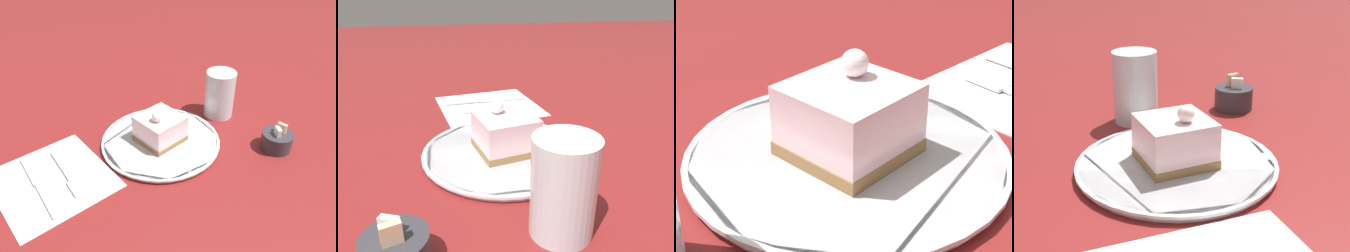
# 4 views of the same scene
# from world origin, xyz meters

# --- Properties ---
(ground_plane) EXTENTS (4.00, 4.00, 0.00)m
(ground_plane) POSITION_xyz_m (0.00, 0.00, 0.00)
(ground_plane) COLOR maroon
(plate) EXTENTS (0.26, 0.26, 0.01)m
(plate) POSITION_xyz_m (0.00, -0.01, 0.01)
(plate) COLOR white
(plate) RESTS_ON ground_plane
(cake_slice) EXTENTS (0.11, 0.11, 0.08)m
(cake_slice) POSITION_xyz_m (0.00, -0.01, 0.04)
(cake_slice) COLOR olive
(cake_slice) RESTS_ON plate
(napkin) EXTENTS (0.24, 0.24, 0.00)m
(napkin) POSITION_xyz_m (0.24, -0.02, 0.00)
(napkin) COLOR white
(napkin) RESTS_ON ground_plane
(fork) EXTENTS (0.03, 0.15, 0.00)m
(fork) POSITION_xyz_m (0.21, -0.01, 0.01)
(fork) COLOR silver
(fork) RESTS_ON napkin
(knife) EXTENTS (0.03, 0.19, 0.00)m
(knife) POSITION_xyz_m (0.27, -0.03, 0.01)
(knife) COLOR silver
(knife) RESTS_ON napkin
(sugar_bowl) EXTENTS (0.07, 0.07, 0.06)m
(sugar_bowl) POSITION_xyz_m (-0.21, 0.14, 0.02)
(sugar_bowl) COLOR #333338
(sugar_bowl) RESTS_ON ground_plane
(drinking_glass) EXTENTS (0.07, 0.07, 0.12)m
(drinking_glass) POSITION_xyz_m (-0.19, -0.04, 0.06)
(drinking_glass) COLOR silver
(drinking_glass) RESTS_ON ground_plane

